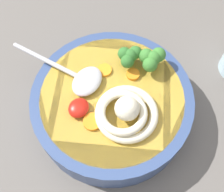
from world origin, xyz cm
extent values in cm
cube|color=#5B5651|center=(0.00, 0.00, 1.38)|extent=(109.41, 109.41, 2.76)
cylinder|color=#334775|center=(-0.55, 3.41, 5.98)|extent=(26.72, 26.72, 6.44)
cylinder|color=gold|center=(-0.55, 3.41, 6.24)|extent=(23.51, 23.51, 5.92)
torus|color=beige|center=(1.38, 6.98, 9.88)|extent=(9.83, 9.83, 1.36)
torus|color=beige|center=(2.01, 6.55, 10.96)|extent=(10.53, 10.53, 1.22)
sphere|color=beige|center=(1.38, 6.98, 11.64)|extent=(3.81, 3.81, 3.81)
ellipsoid|color=#B7B7BC|center=(-0.69, -1.26, 10.00)|extent=(6.13, 4.58, 1.60)
cylinder|color=#B7B7BC|center=(-0.93, -8.76, 10.00)|extent=(1.26, 15.02, 0.80)
ellipsoid|color=#B2190F|center=(4.09, -0.19, 9.99)|extent=(3.49, 3.14, 1.57)
cylinder|color=#7A9E60|center=(-7.54, 3.15, 9.81)|extent=(1.14, 1.14, 1.22)
sphere|color=#2D6628|center=(-7.54, 3.15, 11.54)|extent=(2.24, 2.24, 2.24)
sphere|color=#2D6628|center=(-6.42, 3.15, 11.34)|extent=(2.24, 2.24, 2.24)
sphere|color=#2D6628|center=(-8.56, 3.56, 11.44)|extent=(2.24, 2.24, 2.24)
sphere|color=#2D6628|center=(-7.54, 2.03, 11.38)|extent=(2.24, 2.24, 2.24)
cylinder|color=#7A9E60|center=(-8.67, 6.73, 9.87)|extent=(1.25, 1.25, 1.34)
sphere|color=#38752D|center=(-8.67, 6.73, 11.77)|extent=(2.46, 2.46, 2.46)
sphere|color=#38752D|center=(-7.44, 6.73, 11.55)|extent=(2.46, 2.46, 2.46)
sphere|color=#38752D|center=(-9.78, 7.17, 11.66)|extent=(2.46, 2.46, 2.46)
sphere|color=#38752D|center=(-8.67, 5.50, 11.59)|extent=(2.46, 2.46, 2.46)
cylinder|color=orange|center=(4.93, 2.90, 9.49)|extent=(2.87, 2.87, 0.58)
cylinder|color=orange|center=(-4.23, 0.03, 9.41)|extent=(2.46, 2.46, 0.42)
cylinder|color=orange|center=(-5.69, 4.65, 9.49)|extent=(2.23, 2.23, 0.57)
camera|label=1|loc=(17.95, 13.24, 49.21)|focal=44.79mm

